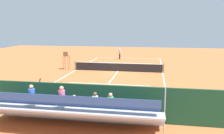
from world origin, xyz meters
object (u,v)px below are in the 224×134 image
(tennis_ball_far, at_px, (112,59))
(line_judge, at_px, (39,93))
(umpire_chair, at_px, (66,59))
(equipment_bag, at_px, (90,112))
(tennis_net, at_px, (118,67))
(tennis_ball_near, at_px, (108,62))
(tennis_player, at_px, (120,53))
(bleacher_stand, at_px, (74,111))
(courtside_bench, at_px, (114,106))
(tennis_racket, at_px, (114,59))

(tennis_ball_far, relative_size, line_judge, 0.03)
(umpire_chair, distance_m, equipment_bag, 14.99)
(umpire_chair, bearing_deg, equipment_bag, 115.80)
(tennis_net, xyz_separation_m, line_judge, (3.09, 12.92, 0.51))
(equipment_bag, height_order, tennis_ball_near, equipment_bag)
(umpire_chair, bearing_deg, tennis_player, -117.85)
(bleacher_stand, distance_m, line_judge, 3.96)
(tennis_player, bearing_deg, courtside_bench, 97.29)
(tennis_net, bearing_deg, equipment_bag, 91.31)
(tennis_player, bearing_deg, tennis_ball_near, 66.87)
(line_judge, bearing_deg, bleacher_stand, 141.77)
(tennis_racket, height_order, tennis_ball_far, tennis_ball_far)
(courtside_bench, bearing_deg, umpire_chair, -59.17)
(tennis_net, distance_m, tennis_ball_near, 7.09)
(tennis_racket, relative_size, tennis_ball_far, 8.76)
(courtside_bench, height_order, equipment_bag, courtside_bench)
(equipment_bag, bearing_deg, courtside_bench, -174.94)
(bleacher_stand, relative_size, tennis_ball_far, 137.27)
(tennis_ball_near, bearing_deg, tennis_net, 110.05)
(line_judge, bearing_deg, tennis_player, -94.89)
(courtside_bench, height_order, line_judge, line_judge)
(tennis_net, xyz_separation_m, umpire_chair, (6.20, -0.06, 0.81))
(umpire_chair, distance_m, tennis_ball_far, 9.88)
(courtside_bench, height_order, tennis_player, tennis_player)
(tennis_ball_near, height_order, line_judge, line_judge)
(equipment_bag, height_order, tennis_racket, equipment_bag)
(tennis_ball_near, bearing_deg, line_judge, 88.05)
(tennis_ball_far, bearing_deg, umpire_chair, 66.82)
(bleacher_stand, bearing_deg, tennis_racket, -85.14)
(tennis_player, bearing_deg, umpire_chair, 62.15)
(tennis_net, distance_m, line_judge, 13.29)
(equipment_bag, distance_m, tennis_racket, 23.28)
(tennis_net, distance_m, bleacher_stand, 15.37)
(bleacher_stand, distance_m, tennis_ball_far, 24.57)
(tennis_player, distance_m, line_judge, 22.59)
(umpire_chair, height_order, line_judge, umpire_chair)
(bleacher_stand, xyz_separation_m, tennis_ball_near, (2.44, -22.01, -0.89))
(bleacher_stand, bearing_deg, tennis_ball_near, -83.67)
(tennis_net, height_order, tennis_ball_far, tennis_net)
(tennis_player, bearing_deg, line_judge, 85.11)
(umpire_chair, distance_m, tennis_ball_near, 7.69)
(tennis_net, height_order, tennis_player, tennis_player)
(bleacher_stand, bearing_deg, umpire_chair, -68.05)
(umpire_chair, height_order, equipment_bag, umpire_chair)
(courtside_bench, bearing_deg, tennis_player, -82.71)
(tennis_ball_near, bearing_deg, courtside_bench, 101.86)
(bleacher_stand, xyz_separation_m, umpire_chair, (6.22, -15.43, 0.39))
(bleacher_stand, relative_size, tennis_racket, 15.66)
(courtside_bench, xyz_separation_m, line_judge, (4.85, -0.35, 0.46))
(bleacher_stand, bearing_deg, tennis_player, -87.29)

